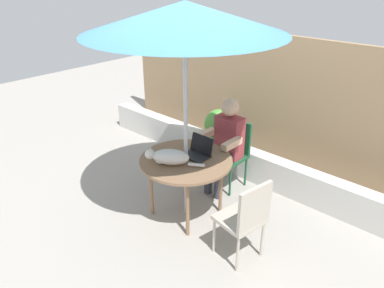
{
  "coord_description": "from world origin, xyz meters",
  "views": [
    {
      "loc": [
        2.42,
        -2.58,
        2.65
      ],
      "look_at": [
        0.0,
        0.1,
        0.87
      ],
      "focal_mm": 34.02,
      "sensor_mm": 36.0,
      "label": 1
    }
  ],
  "objects_px": {
    "patio_table": "(186,164)",
    "chair_occupied": "(233,149)",
    "potted_plant_near_fence": "(218,132)",
    "person_seated": "(226,141)",
    "patio_umbrella": "(185,18)",
    "chair_empty": "(246,216)",
    "cat": "(168,157)",
    "laptop": "(199,150)"
  },
  "relations": [
    {
      "from": "laptop",
      "to": "potted_plant_near_fence",
      "type": "height_order",
      "value": "laptop"
    },
    {
      "from": "patio_table",
      "to": "potted_plant_near_fence",
      "type": "bearing_deg",
      "value": 113.41
    },
    {
      "from": "patio_table",
      "to": "person_seated",
      "type": "relative_size",
      "value": 0.84
    },
    {
      "from": "chair_empty",
      "to": "cat",
      "type": "bearing_deg",
      "value": -178.06
    },
    {
      "from": "chair_occupied",
      "to": "cat",
      "type": "bearing_deg",
      "value": -93.49
    },
    {
      "from": "patio_umbrella",
      "to": "chair_empty",
      "type": "distance_m",
      "value": 1.94
    },
    {
      "from": "chair_occupied",
      "to": "potted_plant_near_fence",
      "type": "distance_m",
      "value": 0.7
    },
    {
      "from": "patio_umbrella",
      "to": "person_seated",
      "type": "xyz_separation_m",
      "value": [
        0.0,
        0.72,
        -1.52
      ]
    },
    {
      "from": "patio_table",
      "to": "person_seated",
      "type": "xyz_separation_m",
      "value": [
        0.0,
        0.72,
        0.03
      ]
    },
    {
      "from": "person_seated",
      "to": "laptop",
      "type": "distance_m",
      "value": 0.56
    },
    {
      "from": "patio_umbrella",
      "to": "potted_plant_near_fence",
      "type": "xyz_separation_m",
      "value": [
        -0.56,
        1.3,
        -1.76
      ]
    },
    {
      "from": "chair_empty",
      "to": "laptop",
      "type": "height_order",
      "value": "laptop"
    },
    {
      "from": "patio_table",
      "to": "chair_occupied",
      "type": "bearing_deg",
      "value": 90.0
    },
    {
      "from": "patio_table",
      "to": "person_seated",
      "type": "distance_m",
      "value": 0.72
    },
    {
      "from": "patio_table",
      "to": "potted_plant_near_fence",
      "type": "distance_m",
      "value": 1.43
    },
    {
      "from": "patio_umbrella",
      "to": "person_seated",
      "type": "relative_size",
      "value": 1.93
    },
    {
      "from": "chair_empty",
      "to": "laptop",
      "type": "distance_m",
      "value": 1.0
    },
    {
      "from": "person_seated",
      "to": "patio_table",
      "type": "bearing_deg",
      "value": -90.0
    },
    {
      "from": "patio_table",
      "to": "chair_occupied",
      "type": "distance_m",
      "value": 0.89
    },
    {
      "from": "laptop",
      "to": "cat",
      "type": "bearing_deg",
      "value": -105.55
    },
    {
      "from": "cat",
      "to": "potted_plant_near_fence",
      "type": "height_order",
      "value": "cat"
    },
    {
      "from": "patio_table",
      "to": "potted_plant_near_fence",
      "type": "xyz_separation_m",
      "value": [
        -0.56,
        1.3,
        -0.21
      ]
    },
    {
      "from": "patio_umbrella",
      "to": "chair_occupied",
      "type": "height_order",
      "value": "patio_umbrella"
    },
    {
      "from": "potted_plant_near_fence",
      "to": "cat",
      "type": "bearing_deg",
      "value": -71.72
    },
    {
      "from": "patio_table",
      "to": "cat",
      "type": "bearing_deg",
      "value": -108.07
    },
    {
      "from": "patio_table",
      "to": "chair_occupied",
      "type": "height_order",
      "value": "chair_occupied"
    },
    {
      "from": "patio_umbrella",
      "to": "cat",
      "type": "bearing_deg",
      "value": -108.07
    },
    {
      "from": "chair_empty",
      "to": "person_seated",
      "type": "relative_size",
      "value": 0.72
    },
    {
      "from": "laptop",
      "to": "potted_plant_near_fence",
      "type": "bearing_deg",
      "value": 118.03
    },
    {
      "from": "patio_table",
      "to": "patio_umbrella",
      "type": "bearing_deg",
      "value": 0.0
    },
    {
      "from": "patio_umbrella",
      "to": "potted_plant_near_fence",
      "type": "distance_m",
      "value": 2.26
    },
    {
      "from": "chair_occupied",
      "to": "chair_empty",
      "type": "distance_m",
      "value": 1.41
    },
    {
      "from": "potted_plant_near_fence",
      "to": "patio_umbrella",
      "type": "bearing_deg",
      "value": -66.59
    },
    {
      "from": "person_seated",
      "to": "laptop",
      "type": "xyz_separation_m",
      "value": [
        0.04,
        -0.55,
        0.09
      ]
    },
    {
      "from": "person_seated",
      "to": "cat",
      "type": "distance_m",
      "value": 0.94
    },
    {
      "from": "chair_occupied",
      "to": "potted_plant_near_fence",
      "type": "height_order",
      "value": "chair_occupied"
    },
    {
      "from": "chair_occupied",
      "to": "potted_plant_near_fence",
      "type": "bearing_deg",
      "value": 143.54
    },
    {
      "from": "patio_table",
      "to": "chair_occupied",
      "type": "xyz_separation_m",
      "value": [
        0.0,
        0.88,
        -0.14
      ]
    },
    {
      "from": "laptop",
      "to": "cat",
      "type": "relative_size",
      "value": 0.52
    },
    {
      "from": "chair_empty",
      "to": "person_seated",
      "type": "height_order",
      "value": "person_seated"
    },
    {
      "from": "person_seated",
      "to": "cat",
      "type": "height_order",
      "value": "person_seated"
    },
    {
      "from": "patio_table",
      "to": "chair_empty",
      "type": "distance_m",
      "value": 0.96
    }
  ]
}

